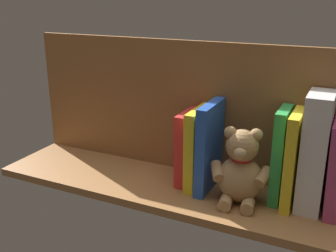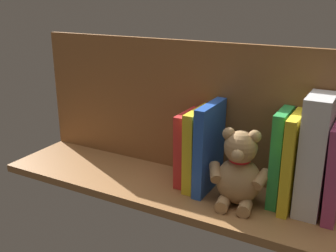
# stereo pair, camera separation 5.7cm
# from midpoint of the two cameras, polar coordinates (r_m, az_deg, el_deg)

# --- Properties ---
(ground_plane) EXTENTS (1.00, 0.27, 0.02)m
(ground_plane) POSITION_cam_midpoint_polar(r_m,az_deg,el_deg) (1.14, -1.44, -8.68)
(ground_plane) COLOR #9E6B3D
(shelf_back_panel) EXTENTS (1.00, 0.02, 0.39)m
(shelf_back_panel) POSITION_cam_midpoint_polar(r_m,az_deg,el_deg) (1.16, 1.00, 2.67)
(shelf_back_panel) COLOR brown
(shelf_back_panel) RESTS_ON ground_plane
(book_0) EXTENTS (0.03, 0.13, 0.23)m
(book_0) POSITION_cam_midpoint_polar(r_m,az_deg,el_deg) (1.02, 21.45, -5.62)
(book_0) COLOR #B23F72
(book_0) RESTS_ON ground_plane
(dictionary_thick_white) EXTENTS (0.06, 0.12, 0.29)m
(dictionary_thick_white) POSITION_cam_midpoint_polar(r_m,az_deg,el_deg) (1.01, 18.83, -3.61)
(dictionary_thick_white) COLOR silver
(dictionary_thick_white) RESTS_ON ground_plane
(book_1) EXTENTS (0.02, 0.14, 0.24)m
(book_1) POSITION_cam_midpoint_polar(r_m,az_deg,el_deg) (1.02, 15.96, -4.63)
(book_1) COLOR yellow
(book_1) RESTS_ON ground_plane
(book_2) EXTENTS (0.03, 0.11, 0.24)m
(book_2) POSITION_cam_midpoint_polar(r_m,az_deg,el_deg) (1.03, 14.33, -4.10)
(book_2) COLOR green
(book_2) RESTS_ON ground_plane
(teddy_bear) EXTENTS (0.16, 0.14, 0.20)m
(teddy_bear) POSITION_cam_midpoint_polar(r_m,az_deg,el_deg) (1.02, 8.81, -6.25)
(teddy_bear) COLOR tan
(teddy_bear) RESTS_ON ground_plane
(book_3) EXTENTS (0.03, 0.15, 0.24)m
(book_3) POSITION_cam_midpoint_polar(r_m,az_deg,el_deg) (1.06, 4.48, -2.99)
(book_3) COLOR blue
(book_3) RESTS_ON ground_plane
(book_4) EXTENTS (0.03, 0.14, 0.22)m
(book_4) POSITION_cam_midpoint_polar(r_m,az_deg,el_deg) (1.08, 2.86, -3.14)
(book_4) COLOR yellow
(book_4) RESTS_ON ground_plane
(book_5) EXTENTS (0.03, 0.12, 0.20)m
(book_5) POSITION_cam_midpoint_polar(r_m,az_deg,el_deg) (1.11, 1.37, -3.05)
(book_5) COLOR red
(book_5) RESTS_ON ground_plane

